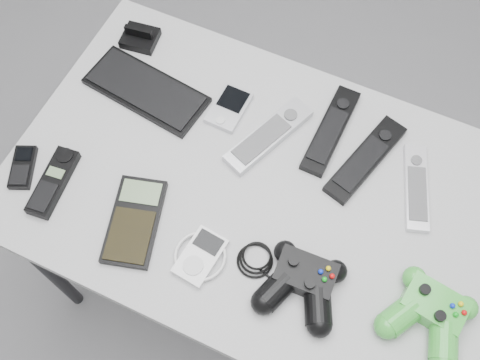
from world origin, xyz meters
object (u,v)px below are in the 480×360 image
at_px(calculator, 134,221).
at_px(mp3_player, 200,256).
at_px(remote_black_b, 366,159).
at_px(remote_silver_b, 416,187).
at_px(cordless_handset, 53,182).
at_px(pda_keyboard, 146,90).
at_px(controller_black, 303,282).
at_px(mobile_phone, 23,167).
at_px(controller_green, 430,313).
at_px(desk, 257,199).
at_px(remote_black_a, 331,130).
at_px(pda, 229,108).
at_px(remote_silver_a, 269,135).

xyz_separation_m(calculator, mp3_player, (0.15, -0.01, 0.00)).
height_order(remote_black_b, remote_silver_b, remote_black_b).
distance_m(cordless_handset, calculator, 0.20).
bearing_deg(calculator, remote_silver_b, 16.46).
height_order(remote_black_b, cordless_handset, cordless_handset).
bearing_deg(calculator, pda_keyboard, 99.00).
relative_size(cordless_handset, controller_black, 0.58).
bearing_deg(mp3_player, mobile_phone, -176.56).
height_order(calculator, controller_green, controller_green).
relative_size(desk, pda_keyboard, 3.71).
bearing_deg(remote_silver_b, remote_black_a, 146.79).
xyz_separation_m(pda, remote_black_b, (0.32, 0.00, 0.00)).
xyz_separation_m(pda, controller_green, (0.54, -0.26, 0.02)).
xyz_separation_m(cordless_handset, controller_black, (0.55, 0.02, 0.01)).
bearing_deg(remote_black_a, remote_silver_a, -147.93).
distance_m(desk, remote_black_a, 0.22).
xyz_separation_m(pda_keyboard, remote_black_b, (0.51, 0.04, 0.00)).
height_order(remote_silver_b, mp3_player, same).
distance_m(desk, calculator, 0.27).
xyz_separation_m(remote_silver_a, controller_black, (0.19, -0.28, 0.01)).
bearing_deg(pda_keyboard, desk, -11.35).
distance_m(pda_keyboard, mp3_player, 0.42).
bearing_deg(remote_silver_a, controller_black, -33.63).
bearing_deg(controller_black, cordless_handset, 179.17).
bearing_deg(cordless_handset, pda, 45.31).
height_order(pda_keyboard, mobile_phone, same).
height_order(remote_silver_b, mobile_phone, remote_silver_b).
bearing_deg(controller_black, mobile_phone, 178.62).
relative_size(pda, controller_black, 0.41).
relative_size(remote_silver_a, calculator, 1.17).
xyz_separation_m(mobile_phone, cordless_handset, (0.08, -0.00, 0.00)).
bearing_deg(remote_silver_a, calculator, -97.38).
distance_m(desk, remote_black_b, 0.25).
relative_size(pda, remote_silver_a, 0.49).
bearing_deg(controller_green, remote_silver_a, 159.49).
bearing_deg(remote_black_b, mobile_phone, -137.72).
xyz_separation_m(mobile_phone, calculator, (0.28, -0.01, 0.00)).
xyz_separation_m(remote_silver_a, controller_green, (0.43, -0.23, 0.02)).
xyz_separation_m(pda_keyboard, cordless_handset, (-0.06, -0.29, 0.00)).
distance_m(remote_silver_a, calculator, 0.34).
bearing_deg(remote_silver_a, mobile_phone, -124.99).
bearing_deg(calculator, remote_black_a, 36.42).
height_order(pda, controller_black, controller_black).
xyz_separation_m(pda, calculator, (-0.06, -0.33, 0.00)).
height_order(mobile_phone, cordless_handset, cordless_handset).
bearing_deg(pda_keyboard, pda, 17.86).
relative_size(desk, remote_silver_a, 4.68).
distance_m(remote_silver_b, controller_black, 0.32).
height_order(remote_silver_a, remote_silver_b, remote_silver_a).
distance_m(calculator, controller_green, 0.60).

